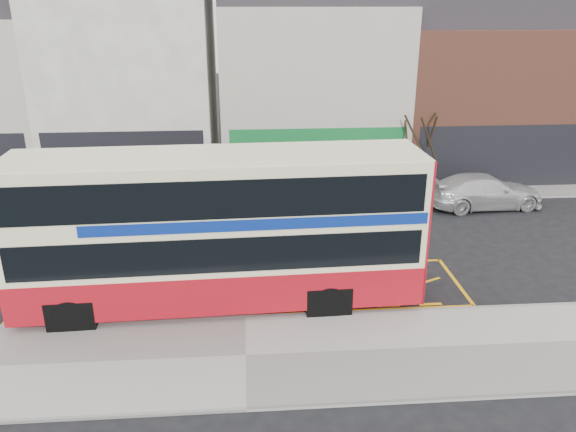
{
  "coord_description": "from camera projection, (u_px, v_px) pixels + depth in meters",
  "views": [
    {
      "loc": [
        0.18,
        -14.65,
        8.76
      ],
      "look_at": [
        1.42,
        2.0,
        2.33
      ],
      "focal_mm": 35.0,
      "sensor_mm": 36.0,
      "label": 1
    }
  ],
  "objects": [
    {
      "name": "ground",
      "position": [
        246.0,
        314.0,
        16.77
      ],
      "size": [
        120.0,
        120.0,
        0.0
      ],
      "primitive_type": "plane",
      "color": "black",
      "rests_on": "ground"
    },
    {
      "name": "pavement",
      "position": [
        246.0,
        357.0,
        14.6
      ],
      "size": [
        40.0,
        4.0,
        0.15
      ],
      "primitive_type": "cube",
      "color": "#A8A5A0",
      "rests_on": "ground"
    },
    {
      "name": "kerb",
      "position": [
        246.0,
        318.0,
        16.39
      ],
      "size": [
        40.0,
        0.15,
        0.15
      ],
      "primitive_type": "cube",
      "color": "gray",
      "rests_on": "ground"
    },
    {
      "name": "far_pavement",
      "position": [
        245.0,
        194.0,
        26.98
      ],
      "size": [
        50.0,
        3.0,
        0.15
      ],
      "primitive_type": "cube",
      "color": "#A8A5A0",
      "rests_on": "ground"
    },
    {
      "name": "road_markings",
      "position": [
        245.0,
        288.0,
        18.25
      ],
      "size": [
        14.0,
        3.4,
        0.01
      ],
      "primitive_type": null,
      "color": "#FFAE0D",
      "rests_on": "ground"
    },
    {
      "name": "terrace_left",
      "position": [
        133.0,
        73.0,
        28.42
      ],
      "size": [
        8.0,
        8.01,
        11.8
      ],
      "color": "white",
      "rests_on": "ground"
    },
    {
      "name": "terrace_green_shop",
      "position": [
        309.0,
        76.0,
        29.14
      ],
      "size": [
        9.0,
        8.01,
        11.3
      ],
      "color": "beige",
      "rests_on": "ground"
    },
    {
      "name": "terrace_right",
      "position": [
        477.0,
        84.0,
        29.94
      ],
      "size": [
        9.0,
        8.01,
        10.3
      ],
      "color": "#9B543E",
      "rests_on": "ground"
    },
    {
      "name": "double_decker_bus",
      "position": [
        220.0,
        229.0,
        16.47
      ],
      "size": [
        11.93,
        3.13,
        4.73
      ],
      "rotation": [
        0.0,
        0.0,
        0.03
      ],
      "color": "#FFF9C2",
      "rests_on": "ground"
    },
    {
      "name": "bus_stop_post",
      "position": [
        40.0,
        268.0,
        15.25
      ],
      "size": [
        0.75,
        0.13,
        3.01
      ],
      "rotation": [
        0.0,
        0.0,
        -0.03
      ],
      "color": "black",
      "rests_on": "pavement"
    },
    {
      "name": "car_silver",
      "position": [
        99.0,
        200.0,
        24.23
      ],
      "size": [
        4.37,
        2.77,
        1.39
      ],
      "primitive_type": "imported",
      "rotation": [
        0.0,
        0.0,
        1.87
      ],
      "color": "#ABACB0",
      "rests_on": "ground"
    },
    {
      "name": "car_grey",
      "position": [
        254.0,
        193.0,
        24.93
      ],
      "size": [
        4.68,
        2.18,
        1.49
      ],
      "primitive_type": "imported",
      "rotation": [
        0.0,
        0.0,
        1.71
      ],
      "color": "#3A3E41",
      "rests_on": "ground"
    },
    {
      "name": "car_white",
      "position": [
        485.0,
        191.0,
        25.2
      ],
      "size": [
        5.29,
        2.44,
        1.5
      ],
      "primitive_type": "imported",
      "rotation": [
        0.0,
        0.0,
        1.64
      ],
      "color": "silver",
      "rests_on": "ground"
    },
    {
      "name": "street_tree_right",
      "position": [
        420.0,
        124.0,
        26.04
      ],
      "size": [
        2.3,
        2.3,
        4.97
      ],
      "color": "#342717",
      "rests_on": "ground"
    }
  ]
}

